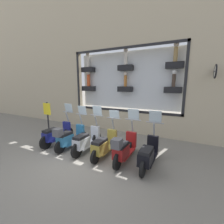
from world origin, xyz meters
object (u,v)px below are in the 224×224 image
(shop_sign_post, at_px, (48,118))
(scooter_olive_2, at_px, (104,145))
(scooter_black_0, at_px, (148,154))
(scooter_teal_4, at_px, (69,137))
(scooter_red_1, at_px, (124,148))
(scooter_navy_5, at_px, (56,134))
(scooter_silver_3, at_px, (86,141))

(shop_sign_post, bearing_deg, scooter_olive_2, -98.10)
(scooter_black_0, distance_m, shop_sign_post, 5.00)
(scooter_teal_4, bearing_deg, scooter_olive_2, -87.81)
(scooter_red_1, xyz_separation_m, scooter_olive_2, (0.05, 0.79, -0.06))
(scooter_navy_5, xyz_separation_m, shop_sign_post, (0.47, 1.02, 0.48))
(scooter_olive_2, xyz_separation_m, shop_sign_post, (0.48, 3.38, 0.51))
(scooter_silver_3, height_order, scooter_navy_5, scooter_silver_3)
(scooter_black_0, relative_size, scooter_silver_3, 0.99)
(scooter_black_0, bearing_deg, scooter_silver_3, 89.89)
(scooter_olive_2, xyz_separation_m, scooter_silver_3, (0.01, 0.79, 0.02))
(scooter_olive_2, distance_m, scooter_silver_3, 0.79)
(scooter_olive_2, bearing_deg, scooter_navy_5, 89.76)
(scooter_red_1, relative_size, scooter_navy_5, 1.00)
(scooter_black_0, xyz_separation_m, scooter_teal_4, (-0.06, 3.14, 0.04))
(scooter_red_1, xyz_separation_m, shop_sign_post, (0.53, 4.16, 0.45))
(scooter_teal_4, height_order, scooter_navy_5, scooter_navy_5)
(scooter_silver_3, xyz_separation_m, scooter_navy_5, (0.00, 1.57, 0.01))
(scooter_silver_3, distance_m, scooter_navy_5, 1.57)
(scooter_olive_2, bearing_deg, scooter_silver_3, 89.37)
(scooter_olive_2, relative_size, scooter_teal_4, 1.00)
(scooter_black_0, xyz_separation_m, scooter_olive_2, (-0.00, 1.57, -0.01))
(scooter_black_0, relative_size, scooter_navy_5, 0.99)
(scooter_red_1, relative_size, scooter_teal_4, 1.00)
(scooter_black_0, xyz_separation_m, scooter_silver_3, (0.00, 2.36, 0.02))
(scooter_black_0, relative_size, shop_sign_post, 1.04)
(scooter_olive_2, bearing_deg, shop_sign_post, 81.90)
(scooter_red_1, xyz_separation_m, scooter_navy_5, (0.06, 3.14, -0.03))
(scooter_black_0, distance_m, scooter_teal_4, 3.14)
(scooter_silver_3, relative_size, scooter_navy_5, 1.00)
(scooter_silver_3, distance_m, shop_sign_post, 2.68)
(scooter_navy_5, bearing_deg, shop_sign_post, 65.18)
(scooter_black_0, bearing_deg, scooter_navy_5, 89.92)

